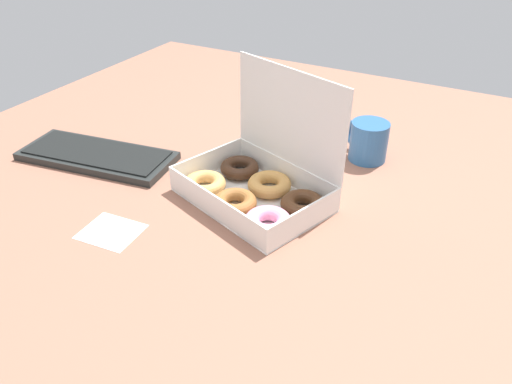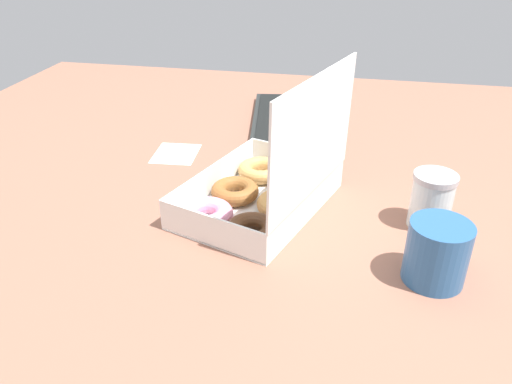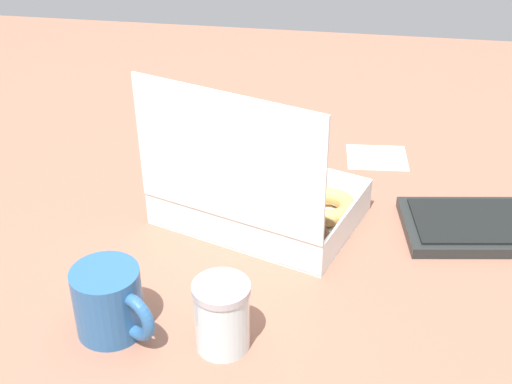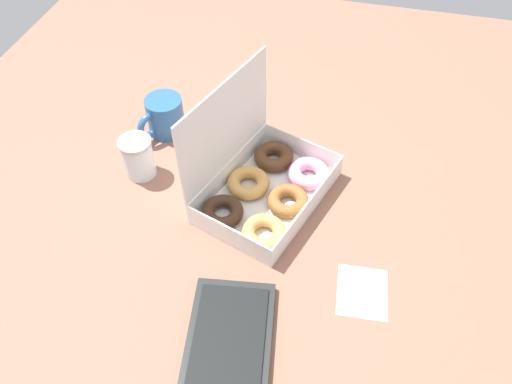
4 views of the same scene
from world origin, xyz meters
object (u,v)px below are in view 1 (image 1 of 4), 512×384
Objects in this scene: coffee_mug at (368,140)px; glass_jar at (311,126)px; donut_box at (258,186)px; keyboard at (97,156)px.

coffee_mug is 14.91cm from glass_jar.
coffee_mug is (14.67, 28.73, 1.49)cm from donut_box.
glass_jar is (42.56, 32.26, 3.93)cm from keyboard.
donut_box is 2.95× the size of coffee_mug.
glass_jar is at bearing 177.95° from coffee_mug.
donut_box is 29.30cm from glass_jar.
coffee_mug is at bearing 28.90° from keyboard.
glass_jar is (-14.90, 0.53, 0.07)cm from coffee_mug.
donut_box reaches higher than coffee_mug.
donut_box is 42.96cm from keyboard.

